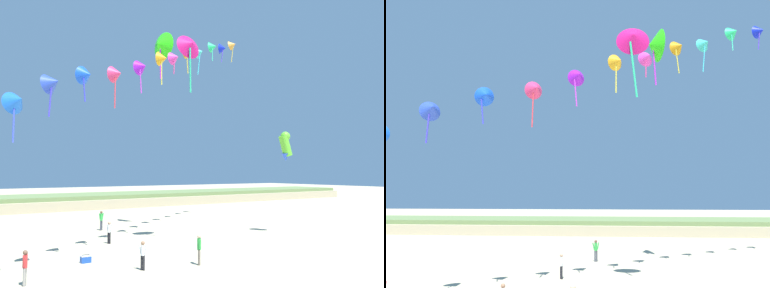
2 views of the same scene
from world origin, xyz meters
TOP-DOWN VIEW (x-y plane):
  - dune_ridge at (0.00, 45.99)m, footprint 120.00×12.07m
  - person_near_left at (1.88, 5.62)m, footprint 0.36×0.57m
  - person_near_right at (-7.21, 6.60)m, footprint 0.34×0.54m
  - person_mid_center at (2.20, 21.58)m, footprint 0.58×0.35m
  - person_far_left at (0.23, 14.84)m, footprint 0.33×0.53m
  - person_far_center at (-1.33, 6.28)m, footprint 0.34×0.50m
  - kite_banner_string at (2.63, 13.15)m, footprint 33.57×21.00m
  - large_kite_low_lead at (14.49, 10.90)m, footprint 1.37×0.99m
  - large_kite_mid_trail at (7.02, 19.51)m, footprint 1.56×2.79m
  - large_kite_high_solo at (4.89, 11.13)m, footprint 2.01×1.27m
  - beach_cooler at (-3.26, 9.74)m, footprint 0.58×0.41m

SIDE VIEW (x-z plane):
  - beach_cooler at x=-3.26m, z-range -0.02..0.45m
  - person_far_center at x=-1.33m, z-range 0.12..1.67m
  - dune_ridge at x=0.00m, z-range -0.01..1.86m
  - person_far_left at x=0.23m, z-range 0.13..1.74m
  - person_near_right at x=-7.21m, z-range 0.13..1.77m
  - person_near_left at x=1.88m, z-range 0.13..1.85m
  - person_mid_center at x=2.20m, z-range 0.14..1.88m
  - large_kite_low_lead at x=14.49m, z-range 6.28..8.79m
  - kite_banner_string at x=2.63m, z-range 3.06..23.60m
  - large_kite_high_solo at x=4.89m, z-range 12.33..16.91m
  - large_kite_mid_trail at x=7.02m, z-range 14.94..19.51m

